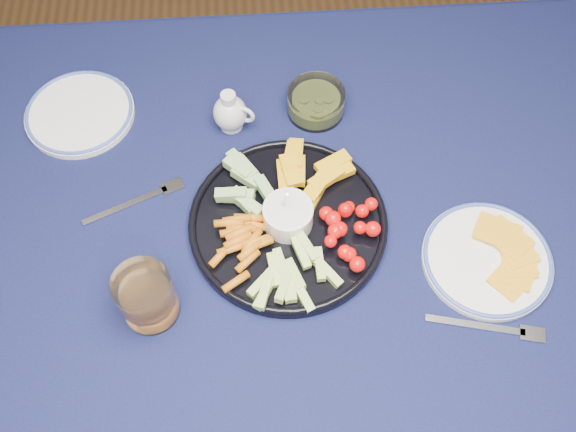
{
  "coord_description": "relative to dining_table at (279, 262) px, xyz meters",
  "views": [
    {
      "loc": [
        -0.02,
        -0.5,
        1.69
      ],
      "look_at": [
        0.02,
        0.02,
        0.78
      ],
      "focal_mm": 40.0,
      "sensor_mm": 36.0,
      "label": 1
    }
  ],
  "objects": [
    {
      "name": "fork_right",
      "position": [
        0.32,
        -0.18,
        0.09
      ],
      "size": [
        0.18,
        0.06,
        0.0
      ],
      "color": "silver",
      "rests_on": "dining_table"
    },
    {
      "name": "fork_left",
      "position": [
        -0.23,
        0.09,
        0.09
      ],
      "size": [
        0.17,
        0.09,
        0.0
      ],
      "color": "silver",
      "rests_on": "dining_table"
    },
    {
      "name": "creamer_pitcher",
      "position": [
        -0.07,
        0.24,
        0.12
      ],
      "size": [
        0.08,
        0.06,
        0.09
      ],
      "color": "silver",
      "rests_on": "dining_table"
    },
    {
      "name": "juice_tumbler",
      "position": [
        -0.2,
        -0.11,
        0.13
      ],
      "size": [
        0.09,
        0.09,
        0.1
      ],
      "color": "white",
      "rests_on": "dining_table"
    },
    {
      "name": "side_plate_extra",
      "position": [
        -0.35,
        0.29,
        0.1
      ],
      "size": [
        0.2,
        0.2,
        0.02
      ],
      "color": "white",
      "rests_on": "dining_table"
    },
    {
      "name": "crudite_platter",
      "position": [
        0.02,
        0.02,
        0.11
      ],
      "size": [
        0.33,
        0.33,
        0.11
      ],
      "color": "black",
      "rests_on": "dining_table"
    },
    {
      "name": "cheese_plate",
      "position": [
        0.34,
        -0.06,
        0.1
      ],
      "size": [
        0.21,
        0.21,
        0.03
      ],
      "color": "white",
      "rests_on": "dining_table"
    },
    {
      "name": "pickle_bowl",
      "position": [
        0.09,
        0.27,
        0.11
      ],
      "size": [
        0.11,
        0.11,
        0.05
      ],
      "color": "white",
      "rests_on": "dining_table"
    },
    {
      "name": "dining_table",
      "position": [
        0.0,
        0.0,
        0.0
      ],
      "size": [
        1.67,
        1.07,
        0.75
      ],
      "color": "#52351B",
      "rests_on": "ground"
    }
  ]
}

